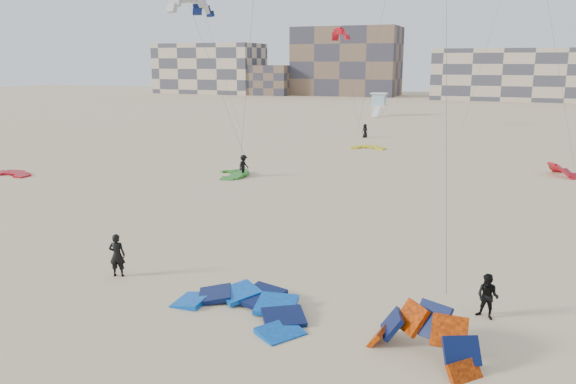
% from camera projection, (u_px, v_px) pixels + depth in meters
% --- Properties ---
extents(ground, '(320.00, 320.00, 0.00)m').
position_uv_depth(ground, '(157.00, 298.00, 21.95)').
color(ground, '#D2B58D').
rests_on(ground, ground).
extents(kite_ground_blue, '(6.21, 6.39, 1.57)m').
position_uv_depth(kite_ground_blue, '(243.00, 312.00, 20.71)').
color(kite_ground_blue, blue).
rests_on(kite_ground_blue, ground).
extents(kite_ground_orange, '(4.84, 4.80, 3.66)m').
position_uv_depth(kite_ground_orange, '(422.00, 356.00, 17.60)').
color(kite_ground_orange, '#FE4C00').
rests_on(kite_ground_orange, ground).
extents(kite_ground_red, '(4.70, 4.85, 0.64)m').
position_uv_depth(kite_ground_red, '(6.00, 176.00, 45.35)').
color(kite_ground_red, red).
rests_on(kite_ground_red, ground).
extents(kite_ground_green, '(5.22, 5.12, 1.29)m').
position_uv_depth(kite_ground_green, '(232.00, 175.00, 45.54)').
color(kite_ground_green, '#349224').
rests_on(kite_ground_green, ground).
extents(kite_ground_red_far, '(4.17, 4.07, 2.98)m').
position_uv_depth(kite_ground_red_far, '(562.00, 176.00, 45.42)').
color(kite_ground_red_far, red).
rests_on(kite_ground_red_far, ground).
extents(kite_ground_yellow, '(3.55, 3.72, 0.59)m').
position_uv_depth(kite_ground_yellow, '(368.00, 148.00, 59.57)').
color(kite_ground_yellow, yellow).
rests_on(kite_ground_yellow, ground).
extents(kitesurfer_main, '(0.80, 0.65, 1.90)m').
position_uv_depth(kitesurfer_main, '(117.00, 255.00, 23.95)').
color(kitesurfer_main, black).
rests_on(kitesurfer_main, ground).
extents(kitesurfer_b, '(0.97, 0.86, 1.66)m').
position_uv_depth(kitesurfer_b, '(488.00, 297.00, 20.00)').
color(kitesurfer_b, black).
rests_on(kitesurfer_b, ground).
extents(kitesurfer_c, '(0.84, 1.23, 1.76)m').
position_uv_depth(kitesurfer_c, '(244.00, 166.00, 44.88)').
color(kitesurfer_c, black).
rests_on(kitesurfer_c, ground).
extents(kitesurfer_e, '(0.95, 0.79, 1.65)m').
position_uv_depth(kitesurfer_e, '(365.00, 131.00, 67.99)').
color(kitesurfer_e, black).
rests_on(kitesurfer_e, ground).
extents(kite_fly_grey, '(9.34, 5.45, 14.58)m').
position_uv_depth(kite_fly_grey, '(189.00, 5.00, 51.39)').
color(kite_fly_grey, silver).
rests_on(kite_fly_grey, ground).
extents(kite_fly_navy, '(8.34, 4.88, 15.91)m').
position_uv_depth(kite_fly_navy, '(203.00, 10.00, 71.49)').
color(kite_fly_navy, '#0A0D46').
rests_on(kite_fly_navy, ground).
extents(kite_fly_red, '(4.73, 4.37, 12.61)m').
position_uv_depth(kite_fly_red, '(340.00, 35.00, 74.93)').
color(kite_fly_red, red).
rests_on(kite_fly_red, ground).
extents(lifeguard_tower_far, '(2.81, 5.26, 3.82)m').
position_uv_depth(lifeguard_tower_far, '(379.00, 104.00, 95.50)').
color(lifeguard_tower_far, white).
rests_on(lifeguard_tower_far, ground).
extents(condo_west_a, '(30.00, 15.00, 14.00)m').
position_uv_depth(condo_west_a, '(210.00, 69.00, 163.13)').
color(condo_west_a, '#CBB395').
rests_on(condo_west_a, ground).
extents(condo_west_b, '(28.00, 14.00, 18.00)m').
position_uv_depth(condo_west_b, '(347.00, 62.00, 152.06)').
color(condo_west_b, brown).
rests_on(condo_west_b, ground).
extents(condo_mid, '(32.00, 16.00, 12.00)m').
position_uv_depth(condo_mid, '(503.00, 74.00, 134.87)').
color(condo_mid, '#CBB395').
rests_on(condo_mid, ground).
extents(condo_fill_left, '(12.00, 10.00, 8.00)m').
position_uv_depth(condo_fill_left, '(270.00, 80.00, 154.88)').
color(condo_fill_left, brown).
rests_on(condo_fill_left, ground).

